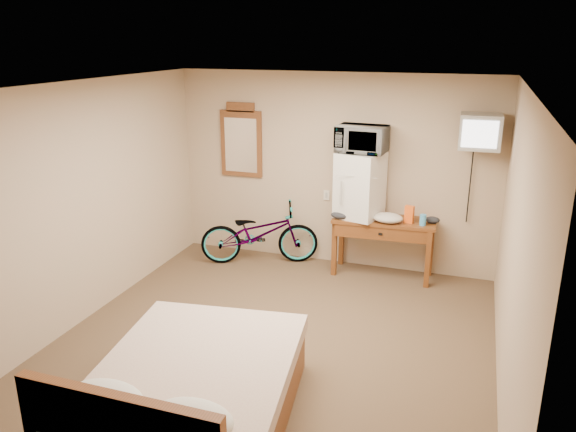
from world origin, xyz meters
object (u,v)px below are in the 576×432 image
object	(u,v)px
desk	(383,230)
bed	(191,395)
microwave	(362,139)
mini_fridge	(360,185)
bicycle	(259,233)
blue_cup	(423,220)
crt_television	(480,132)
wall_mirror	(241,141)

from	to	relation	value
desk	bed	distance (m)	3.51
microwave	bed	xyz separation A→B (m)	(-0.56, -3.41, -1.44)
mini_fridge	bicycle	world-z (taller)	mini_fridge
blue_cup	crt_television	world-z (taller)	crt_television
mini_fridge	microwave	distance (m)	0.57
microwave	blue_cup	size ratio (longest dim) A/B	4.40
bed	mini_fridge	bearing A→B (deg)	80.65
bicycle	bed	xyz separation A→B (m)	(0.75, -3.32, -0.11)
microwave	blue_cup	bearing A→B (deg)	-1.57
desk	microwave	xyz separation A→B (m)	(-0.32, 0.03, 1.11)
blue_cup	bicycle	xyz separation A→B (m)	(-2.11, -0.01, -0.41)
mini_fridge	wall_mirror	size ratio (longest dim) A/B	0.82
microwave	bed	world-z (taller)	microwave
blue_cup	crt_television	xyz separation A→B (m)	(0.54, 0.08, 1.08)
crt_television	bed	xyz separation A→B (m)	(-1.90, -3.40, -1.60)
mini_fridge	blue_cup	xyz separation A→B (m)	(0.80, -0.09, -0.34)
desk	bicycle	xyz separation A→B (m)	(-1.63, -0.07, -0.21)
desk	wall_mirror	size ratio (longest dim) A/B	1.29
blue_cup	wall_mirror	bearing A→B (deg)	172.50
blue_cup	wall_mirror	size ratio (longest dim) A/B	0.14
mini_fridge	crt_television	bearing A→B (deg)	-0.50
mini_fridge	crt_television	world-z (taller)	crt_television
desk	microwave	world-z (taller)	microwave
bed	desk	bearing A→B (deg)	75.38
desk	blue_cup	xyz separation A→B (m)	(0.48, -0.06, 0.20)
mini_fridge	bicycle	bearing A→B (deg)	-175.72
mini_fridge	wall_mirror	xyz separation A→B (m)	(-1.68, 0.24, 0.41)
desk	microwave	size ratio (longest dim) A/B	2.17
microwave	crt_television	size ratio (longest dim) A/B	1.03
mini_fridge	wall_mirror	bearing A→B (deg)	171.93
wall_mirror	bed	world-z (taller)	wall_mirror
mini_fridge	bicycle	xyz separation A→B (m)	(-1.31, -0.10, -0.75)
desk	blue_cup	world-z (taller)	blue_cup
wall_mirror	bed	xyz separation A→B (m)	(1.12, -3.65, -1.27)
mini_fridge	bed	size ratio (longest dim) A/B	0.39
blue_cup	bed	size ratio (longest dim) A/B	0.06
desk	bicycle	world-z (taller)	bicycle
desk	bicycle	distance (m)	1.64
desk	blue_cup	bearing A→B (deg)	-6.78
microwave	bicycle	world-z (taller)	microwave
wall_mirror	desk	bearing A→B (deg)	-7.68
wall_mirror	bicycle	world-z (taller)	wall_mirror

